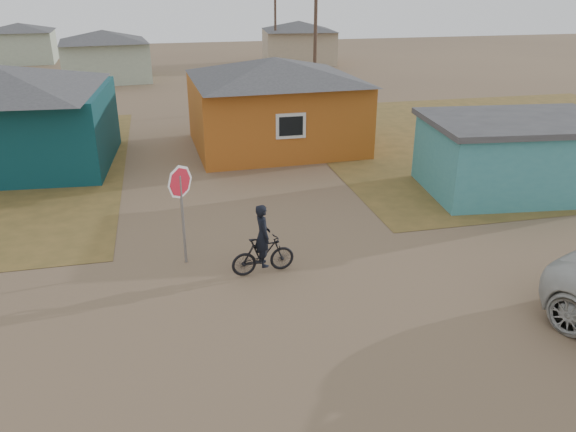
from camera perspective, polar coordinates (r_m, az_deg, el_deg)
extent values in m
plane|color=brown|center=(12.40, 0.58, -11.09)|extent=(120.00, 120.00, 0.00)
cube|color=brown|center=(29.09, 22.14, 7.46)|extent=(20.00, 18.00, 0.00)
cube|color=#0A3338|center=(24.87, -26.98, 7.82)|extent=(8.40, 6.54, 3.00)
cube|color=#B15A1B|center=(25.08, -1.32, 10.41)|extent=(7.21, 6.24, 3.00)
pyramid|color=#38383A|center=(24.73, -1.36, 14.82)|extent=(7.72, 6.76, 0.90)
cube|color=silver|center=(22.17, 0.29, 9.14)|extent=(1.20, 0.06, 1.00)
cube|color=black|center=(22.14, 0.31, 9.12)|extent=(0.95, 0.04, 0.75)
cube|color=teal|center=(21.14, 22.15, 5.47)|extent=(6.39, 4.61, 2.40)
cube|color=#38383A|center=(20.82, 22.68, 8.88)|extent=(6.71, 4.93, 0.20)
cube|color=#ABBAA0|center=(44.48, -18.03, 14.72)|extent=(6.49, 5.60, 2.80)
pyramid|color=#38383A|center=(44.29, -18.33, 17.01)|extent=(7.04, 6.15, 0.80)
cube|color=tan|center=(51.80, 1.09, 16.80)|extent=(6.41, 5.50, 2.80)
pyramid|color=#38383A|center=(51.64, 1.10, 18.79)|extent=(6.95, 6.05, 0.80)
cube|color=#ABBAA0|center=(57.45, -25.42, 15.26)|extent=(5.75, 5.28, 2.70)
pyramid|color=#38383A|center=(57.31, -25.72, 16.93)|extent=(6.28, 5.81, 0.70)
cylinder|color=#4A372C|center=(33.34, 2.79, 17.86)|extent=(0.20, 0.20, 8.00)
cylinder|color=#4A372C|center=(49.09, -1.30, 19.50)|extent=(0.20, 0.20, 8.00)
cylinder|color=gray|center=(14.69, -10.62, -0.43)|extent=(0.07, 0.07, 2.42)
imported|color=black|center=(14.24, -2.55, -3.99)|extent=(1.69, 0.66, 0.99)
imported|color=black|center=(14.00, -2.59, -1.97)|extent=(0.46, 0.64, 1.63)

